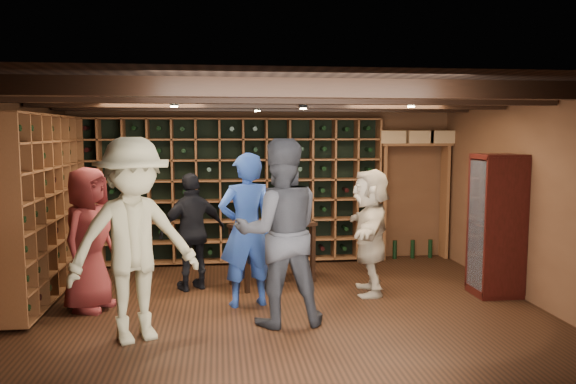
{
  "coord_description": "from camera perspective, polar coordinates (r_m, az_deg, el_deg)",
  "views": [
    {
      "loc": [
        -0.72,
        -6.35,
        2.06
      ],
      "look_at": [
        0.09,
        0.2,
        1.34
      ],
      "focal_mm": 35.0,
      "sensor_mm": 36.0,
      "label": 1
    }
  ],
  "objects": [
    {
      "name": "ground",
      "position": [
        6.71,
        -0.56,
        -11.68
      ],
      "size": [
        6.0,
        6.0,
        0.0
      ],
      "primitive_type": "plane",
      "color": "black",
      "rests_on": "ground"
    },
    {
      "name": "room_shell",
      "position": [
        6.45,
        -0.63,
        9.39
      ],
      "size": [
        6.0,
        6.0,
        6.0
      ],
      "color": "#56321D",
      "rests_on": "ground"
    },
    {
      "name": "wine_rack_back",
      "position": [
        8.73,
        -5.73,
        0.17
      ],
      "size": [
        4.65,
        0.3,
        2.2
      ],
      "color": "brown",
      "rests_on": "ground"
    },
    {
      "name": "wine_rack_left",
      "position": [
        7.53,
        -23.26,
        -1.25
      ],
      "size": [
        0.3,
        2.65,
        2.2
      ],
      "color": "brown",
      "rests_on": "ground"
    },
    {
      "name": "crate_shelf",
      "position": [
        9.23,
        12.8,
        2.98
      ],
      "size": [
        1.2,
        0.32,
        2.07
      ],
      "color": "brown",
      "rests_on": "ground"
    },
    {
      "name": "display_cabinet",
      "position": [
        7.49,
        20.39,
        -3.45
      ],
      "size": [
        0.55,
        0.5,
        1.75
      ],
      "color": "black",
      "rests_on": "ground"
    },
    {
      "name": "man_blue_shirt",
      "position": [
        6.61,
        -4.26,
        -3.87
      ],
      "size": [
        0.74,
        0.57,
        1.81
      ],
      "primitive_type": "imported",
      "rotation": [
        0.0,
        0.0,
        3.36
      ],
      "color": "navy",
      "rests_on": "ground"
    },
    {
      "name": "man_grey_suit",
      "position": [
        5.96,
        -0.86,
        -4.13
      ],
      "size": [
        1.01,
        0.81,
        1.98
      ],
      "primitive_type": "imported",
      "rotation": [
        0.0,
        0.0,
        3.2
      ],
      "color": "#212227",
      "rests_on": "ground"
    },
    {
      "name": "guest_red_floral",
      "position": [
        6.85,
        -19.59,
        -4.52
      ],
      "size": [
        0.79,
        0.95,
        1.66
      ],
      "primitive_type": "imported",
      "rotation": [
        0.0,
        0.0,
        1.19
      ],
      "color": "maroon",
      "rests_on": "ground"
    },
    {
      "name": "guest_woman_black",
      "position": [
        7.39,
        -9.64,
        -4.0
      ],
      "size": [
        0.97,
        0.71,
        1.53
      ],
      "primitive_type": "imported",
      "rotation": [
        0.0,
        0.0,
        3.57
      ],
      "color": "black",
      "rests_on": "ground"
    },
    {
      "name": "guest_khaki",
      "position": [
        5.68,
        -15.38,
        -4.75
      ],
      "size": [
        1.49,
        1.23,
        2.0
      ],
      "primitive_type": "imported",
      "rotation": [
        0.0,
        0.0,
        0.45
      ],
      "color": "gray",
      "rests_on": "ground"
    },
    {
      "name": "guest_beige",
      "position": [
        7.2,
        8.35,
        -4.0
      ],
      "size": [
        0.74,
        1.54,
        1.59
      ],
      "primitive_type": "imported",
      "rotation": [
        0.0,
        0.0,
        4.52
      ],
      "color": "tan",
      "rests_on": "ground"
    },
    {
      "name": "tasting_table",
      "position": [
        7.57,
        -1.61,
        -3.86
      ],
      "size": [
        1.23,
        0.95,
        1.11
      ],
      "rotation": [
        0.0,
        0.0,
        0.42
      ],
      "color": "black",
      "rests_on": "ground"
    }
  ]
}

